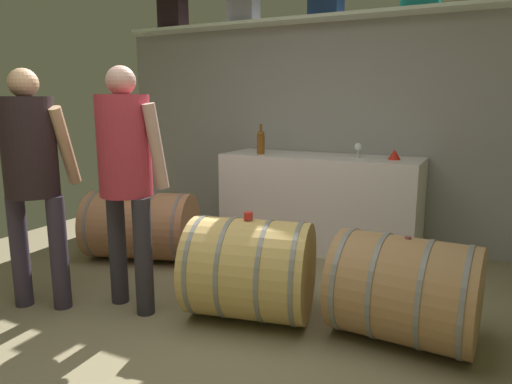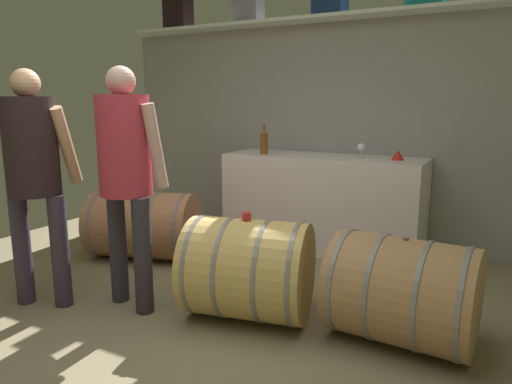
{
  "view_description": "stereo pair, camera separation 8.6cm",
  "coord_description": "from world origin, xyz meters",
  "px_view_note": "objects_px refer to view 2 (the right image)",
  "views": [
    {
      "loc": [
        1.5,
        -2.02,
        1.42
      ],
      "look_at": [
        0.0,
        0.95,
        0.77
      ],
      "focal_mm": 32.63,
      "sensor_mm": 36.0,
      "label": 1
    },
    {
      "loc": [
        1.57,
        -1.98,
        1.42
      ],
      "look_at": [
        0.0,
        0.95,
        0.77
      ],
      "focal_mm": 32.63,
      "sensor_mm": 36.0,
      "label": 2
    }
  ],
  "objects_px": {
    "toolcase_black": "(178,14)",
    "wine_barrel_far": "(144,225)",
    "winemaker_pouring": "(126,164)",
    "wine_glass": "(361,148)",
    "tasting_cup": "(247,216)",
    "work_cabinet": "(322,202)",
    "toolcase_grey": "(248,8)",
    "red_funnel": "(398,155)",
    "wine_barrel_near": "(248,269)",
    "wine_bottle_amber": "(264,142)",
    "toolcase_navy": "(330,3)",
    "visitor_tasting": "(33,164)",
    "wine_barrel_flank": "(403,291)"
  },
  "relations": [
    {
      "from": "toolcase_navy",
      "to": "wine_barrel_far",
      "type": "distance_m",
      "value": 2.71
    },
    {
      "from": "wine_barrel_flank",
      "to": "visitor_tasting",
      "type": "distance_m",
      "value": 2.52
    },
    {
      "from": "visitor_tasting",
      "to": "tasting_cup",
      "type": "bearing_deg",
      "value": 1.18
    },
    {
      "from": "toolcase_grey",
      "to": "work_cabinet",
      "type": "height_order",
      "value": "toolcase_grey"
    },
    {
      "from": "toolcase_black",
      "to": "red_funnel",
      "type": "bearing_deg",
      "value": -4.08
    },
    {
      "from": "wine_glass",
      "to": "wine_barrel_far",
      "type": "xyz_separation_m",
      "value": [
        -1.69,
        -1.04,
        -0.69
      ]
    },
    {
      "from": "red_funnel",
      "to": "tasting_cup",
      "type": "xyz_separation_m",
      "value": [
        -0.6,
        -1.65,
        -0.26
      ]
    },
    {
      "from": "wine_barrel_flank",
      "to": "winemaker_pouring",
      "type": "xyz_separation_m",
      "value": [
        -1.76,
        -0.37,
        0.69
      ]
    },
    {
      "from": "wine_bottle_amber",
      "to": "wine_barrel_far",
      "type": "xyz_separation_m",
      "value": [
        -0.76,
        -0.91,
        -0.72
      ]
    },
    {
      "from": "work_cabinet",
      "to": "red_funnel",
      "type": "distance_m",
      "value": 0.85
    },
    {
      "from": "work_cabinet",
      "to": "tasting_cup",
      "type": "bearing_deg",
      "value": -87.06
    },
    {
      "from": "wine_glass",
      "to": "work_cabinet",
      "type": "bearing_deg",
      "value": 178.71
    },
    {
      "from": "wine_barrel_far",
      "to": "tasting_cup",
      "type": "bearing_deg",
      "value": -40.26
    },
    {
      "from": "toolcase_black",
      "to": "winemaker_pouring",
      "type": "xyz_separation_m",
      "value": [
        1.14,
        -2.12,
        -1.37
      ]
    },
    {
      "from": "wine_barrel_flank",
      "to": "toolcase_black",
      "type": "bearing_deg",
      "value": 152.54
    },
    {
      "from": "wine_bottle_amber",
      "to": "red_funnel",
      "type": "xyz_separation_m",
      "value": [
        1.25,
        0.14,
        -0.08
      ]
    },
    {
      "from": "work_cabinet",
      "to": "toolcase_grey",
      "type": "bearing_deg",
      "value": 166.3
    },
    {
      "from": "wine_barrel_near",
      "to": "wine_barrel_flank",
      "type": "bearing_deg",
      "value": -3.78
    },
    {
      "from": "red_funnel",
      "to": "tasting_cup",
      "type": "relative_size",
      "value": 1.88
    },
    {
      "from": "tasting_cup",
      "to": "visitor_tasting",
      "type": "bearing_deg",
      "value": -159.52
    },
    {
      "from": "winemaker_pouring",
      "to": "visitor_tasting",
      "type": "relative_size",
      "value": 1.01
    },
    {
      "from": "toolcase_grey",
      "to": "visitor_tasting",
      "type": "bearing_deg",
      "value": -95.47
    },
    {
      "from": "wine_glass",
      "to": "wine_barrel_near",
      "type": "bearing_deg",
      "value": -99.21
    },
    {
      "from": "wine_barrel_near",
      "to": "visitor_tasting",
      "type": "distance_m",
      "value": 1.61
    },
    {
      "from": "toolcase_black",
      "to": "toolcase_navy",
      "type": "xyz_separation_m",
      "value": [
        1.78,
        0.0,
        -0.05
      ]
    },
    {
      "from": "work_cabinet",
      "to": "wine_bottle_amber",
      "type": "xyz_separation_m",
      "value": [
        -0.57,
        -0.14,
        0.58
      ]
    },
    {
      "from": "visitor_tasting",
      "to": "wine_barrel_flank",
      "type": "bearing_deg",
      "value": -4.0
    },
    {
      "from": "toolcase_black",
      "to": "tasting_cup",
      "type": "bearing_deg",
      "value": -43.2
    },
    {
      "from": "red_funnel",
      "to": "visitor_tasting",
      "type": "height_order",
      "value": "visitor_tasting"
    },
    {
      "from": "wine_barrel_near",
      "to": "tasting_cup",
      "type": "distance_m",
      "value": 0.36
    },
    {
      "from": "wine_bottle_amber",
      "to": "visitor_tasting",
      "type": "distance_m",
      "value": 2.14
    },
    {
      "from": "wine_barrel_far",
      "to": "red_funnel",
      "type": "bearing_deg",
      "value": 10.23
    },
    {
      "from": "wine_barrel_flank",
      "to": "wine_barrel_far",
      "type": "bearing_deg",
      "value": 172.52
    },
    {
      "from": "red_funnel",
      "to": "wine_barrel_flank",
      "type": "height_order",
      "value": "red_funnel"
    },
    {
      "from": "wine_glass",
      "to": "tasting_cup",
      "type": "bearing_deg",
      "value": -99.62
    },
    {
      "from": "wine_barrel_near",
      "to": "wine_barrel_flank",
      "type": "relative_size",
      "value": 1.06
    },
    {
      "from": "work_cabinet",
      "to": "wine_barrel_far",
      "type": "bearing_deg",
      "value": -141.74
    },
    {
      "from": "toolcase_black",
      "to": "tasting_cup",
      "type": "distance_m",
      "value": 3.18
    },
    {
      "from": "wine_bottle_amber",
      "to": "wine_barrel_near",
      "type": "relative_size",
      "value": 0.32
    },
    {
      "from": "toolcase_navy",
      "to": "wine_bottle_amber",
      "type": "bearing_deg",
      "value": -146.09
    },
    {
      "from": "work_cabinet",
      "to": "tasting_cup",
      "type": "height_order",
      "value": "work_cabinet"
    },
    {
      "from": "toolcase_black",
      "to": "wine_bottle_amber",
      "type": "height_order",
      "value": "toolcase_black"
    },
    {
      "from": "toolcase_grey",
      "to": "winemaker_pouring",
      "type": "bearing_deg",
      "value": -80.95
    },
    {
      "from": "red_funnel",
      "to": "wine_barrel_flank",
      "type": "distance_m",
      "value": 1.69
    },
    {
      "from": "toolcase_black",
      "to": "winemaker_pouring",
      "type": "height_order",
      "value": "toolcase_black"
    },
    {
      "from": "toolcase_black",
      "to": "wine_barrel_far",
      "type": "distance_m",
      "value": 2.49
    },
    {
      "from": "toolcase_grey",
      "to": "toolcase_navy",
      "type": "distance_m",
      "value": 0.89
    },
    {
      "from": "winemaker_pouring",
      "to": "toolcase_grey",
      "type": "bearing_deg",
      "value": 109.63
    },
    {
      "from": "wine_bottle_amber",
      "to": "work_cabinet",
      "type": "bearing_deg",
      "value": 13.88
    },
    {
      "from": "toolcase_navy",
      "to": "wine_barrel_far",
      "type": "bearing_deg",
      "value": -137.07
    }
  ]
}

